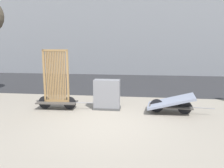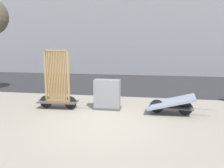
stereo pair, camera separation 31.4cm
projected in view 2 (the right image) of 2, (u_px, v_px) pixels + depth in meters
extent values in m
plane|color=gray|center=(103.00, 126.00, 6.44)|extent=(60.00, 60.00, 0.00)
cube|color=#2D2D30|center=(128.00, 83.00, 13.93)|extent=(56.00, 7.70, 0.01)
cube|color=gray|center=(136.00, 1.00, 18.55)|extent=(48.00, 4.00, 12.27)
cube|color=#4C4742|center=(58.00, 102.00, 8.24)|extent=(1.49, 0.63, 0.04)
cylinder|color=black|center=(70.00, 103.00, 8.18)|extent=(0.48, 0.05, 0.48)
cylinder|color=black|center=(46.00, 102.00, 8.30)|extent=(0.48, 0.05, 0.48)
cylinder|color=gray|center=(86.00, 103.00, 8.10)|extent=(0.70, 0.06, 0.03)
cube|color=#A87F4C|center=(58.00, 100.00, 8.23)|extent=(0.95, 0.11, 0.07)
cube|color=#A87F4C|center=(56.00, 50.00, 7.91)|extent=(0.95, 0.11, 0.07)
cube|color=#A87F4C|center=(46.00, 76.00, 8.13)|extent=(0.07, 0.07, 1.93)
cube|color=#A87F4C|center=(68.00, 76.00, 8.01)|extent=(0.07, 0.07, 1.93)
cube|color=#A87F4C|center=(48.00, 76.00, 8.11)|extent=(0.04, 0.05, 1.86)
cube|color=#A87F4C|center=(50.00, 76.00, 8.11)|extent=(0.04, 0.05, 1.86)
cube|color=#A87F4C|center=(51.00, 76.00, 8.10)|extent=(0.04, 0.05, 1.86)
cube|color=#A87F4C|center=(53.00, 76.00, 8.09)|extent=(0.04, 0.05, 1.86)
cube|color=#A87F4C|center=(54.00, 76.00, 8.08)|extent=(0.04, 0.05, 1.86)
cube|color=#A87F4C|center=(56.00, 76.00, 8.07)|extent=(0.04, 0.05, 1.86)
cube|color=#A87F4C|center=(58.00, 76.00, 8.07)|extent=(0.04, 0.05, 1.86)
cube|color=#A87F4C|center=(59.00, 76.00, 8.06)|extent=(0.04, 0.05, 1.86)
cube|color=#A87F4C|center=(61.00, 76.00, 8.05)|extent=(0.04, 0.05, 1.86)
cube|color=#A87F4C|center=(63.00, 76.00, 8.04)|extent=(0.04, 0.05, 1.86)
cube|color=#A87F4C|center=(64.00, 76.00, 8.03)|extent=(0.04, 0.05, 1.86)
cube|color=#A87F4C|center=(66.00, 76.00, 8.03)|extent=(0.04, 0.05, 1.86)
cube|color=#4C4742|center=(171.00, 107.00, 7.56)|extent=(1.53, 0.73, 0.04)
cylinder|color=black|center=(185.00, 108.00, 7.43)|extent=(0.48, 0.09, 0.48)
cylinder|color=black|center=(157.00, 106.00, 7.69)|extent=(0.48, 0.09, 0.48)
cylinder|color=gray|center=(205.00, 109.00, 7.26)|extent=(0.70, 0.11, 0.03)
cube|color=#8C93A8|center=(171.00, 102.00, 7.53)|extent=(1.68, 1.13, 0.52)
cube|color=#4C4C4C|center=(107.00, 108.00, 8.20)|extent=(1.01, 0.48, 0.08)
cube|color=gray|center=(107.00, 94.00, 8.11)|extent=(0.95, 0.42, 1.11)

